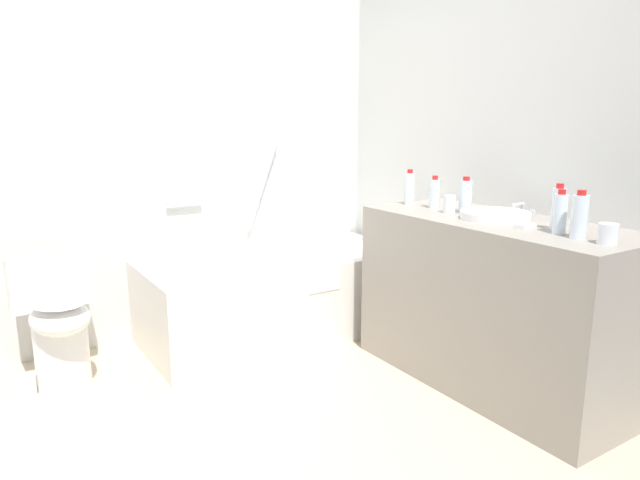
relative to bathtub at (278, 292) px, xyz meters
name	(u,v)px	position (x,y,z in m)	size (l,w,h in m)	color
ground_plane	(240,418)	(-0.67, -0.86, -0.28)	(4.18, 4.18, 0.00)	#C1AD8E
wall_back_tiled	(145,154)	(-0.67, 0.44, 0.89)	(3.58, 0.10, 2.34)	silver
wall_right_mirror	(493,156)	(0.97, -0.86, 0.89)	(0.10, 2.90, 2.34)	silver
bathtub	(278,292)	(0.00, 0.00, 0.00)	(1.69, 0.79, 1.22)	silver
toilet	(58,321)	(-1.31, -0.01, 0.07)	(0.40, 0.51, 0.69)	white
vanity_counter	(493,303)	(0.61, -1.23, 0.16)	(0.62, 1.46, 0.88)	gray
sink_basin	(495,215)	(0.61, -1.21, 0.62)	(0.35, 0.35, 0.04)	white
sink_faucet	(522,210)	(0.81, -1.21, 0.63)	(0.11, 0.15, 0.07)	#AFAFB5
water_bottle_0	(435,193)	(0.60, -0.78, 0.69)	(0.06, 0.06, 0.18)	silver
water_bottle_1	(558,209)	(0.61, -1.56, 0.70)	(0.06, 0.06, 0.21)	silver
water_bottle_2	(410,188)	(0.57, -0.60, 0.70)	(0.06, 0.06, 0.21)	silver
water_bottle_3	(560,213)	(0.55, -1.61, 0.69)	(0.06, 0.06, 0.20)	silver
water_bottle_4	(579,216)	(0.53, -1.71, 0.70)	(0.07, 0.07, 0.21)	silver
water_bottle_5	(466,196)	(0.62, -0.99, 0.69)	(0.06, 0.06, 0.20)	silver
drinking_glass_0	(449,204)	(0.55, -0.95, 0.65)	(0.06, 0.06, 0.10)	white
drinking_glass_1	(608,234)	(0.53, -1.85, 0.64)	(0.08, 0.08, 0.09)	white
soap_dish	(525,226)	(0.54, -1.44, 0.61)	(0.09, 0.06, 0.02)	white
toilet_paper_roll	(25,387)	(-1.50, -0.06, -0.23)	(0.11, 0.11, 0.10)	white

